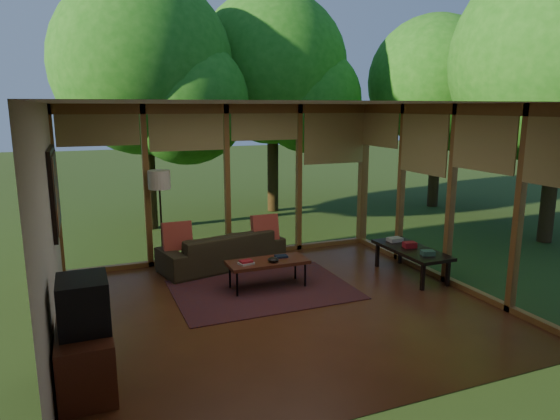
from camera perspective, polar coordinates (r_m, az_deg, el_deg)
name	(u,v)px	position (r m, az deg, el deg)	size (l,w,h in m)	color
floor	(281,307)	(6.85, 0.16, -11.08)	(5.50, 5.50, 0.00)	#5E2E18
ceiling	(282,103)	(6.31, 0.18, 12.14)	(5.50, 5.50, 0.00)	white
wall_left	(48,229)	(5.99, -24.96, -1.96)	(0.04, 5.00, 2.70)	beige
wall_front	(395,265)	(4.31, 12.98, -6.18)	(5.50, 0.04, 2.70)	beige
window_wall_back	(227,183)	(8.77, -6.06, 3.11)	(5.50, 0.12, 2.70)	brown
window_wall_right	(451,196)	(7.89, 18.97, 1.57)	(0.12, 5.00, 2.70)	brown
exterior_lawn	(410,187)	(17.52, 14.59, 2.60)	(40.00, 40.00, 0.00)	#2C471A
tree_nw	(143,65)	(11.30, -15.40, 15.68)	(3.78, 3.78, 5.41)	#362813
tree_ne	(271,68)	(12.87, -0.99, 15.89)	(3.75, 3.75, 5.47)	#362813
tree_se	(560,60)	(11.00, 29.32, 14.73)	(4.00, 4.00, 5.52)	#362813
tree_far	(434,82)	(13.87, 17.18, 13.76)	(3.38, 3.38, 4.97)	#362813
rug	(263,289)	(7.46, -1.95, -9.07)	(2.58, 1.82, 0.01)	maroon
sofa	(222,249)	(8.46, -6.63, -4.49)	(2.07, 0.81, 0.61)	#352D1A
pillow_left	(177,237)	(8.17, -11.66, -3.00)	(0.46, 0.15, 0.46)	maroon
pillow_right	(265,228)	(8.56, -1.74, -2.11)	(0.46, 0.15, 0.46)	maroon
ct_book_lower	(246,263)	(7.25, -3.89, -6.09)	(0.21, 0.15, 0.03)	#B0A89F
ct_book_upper	(246,261)	(7.24, -3.90, -5.87)	(0.17, 0.13, 0.03)	maroon
ct_book_side	(281,256)	(7.56, 0.13, -5.31)	(0.19, 0.14, 0.03)	black
ct_bowl	(273,260)	(7.32, -0.79, -5.70)	(0.16, 0.16, 0.07)	black
media_cabinet	(86,358)	(5.30, -21.31, -15.49)	(0.50, 1.00, 0.60)	#592718
television	(83,304)	(5.08, -21.55, -9.93)	(0.45, 0.55, 0.50)	black
console_book_a	(428,253)	(7.88, 16.54, -4.72)	(0.20, 0.14, 0.07)	#345B48
console_book_b	(410,245)	(8.21, 14.59, -3.87)	(0.20, 0.14, 0.09)	maroon
console_book_c	(395,240)	(8.53, 12.99, -3.31)	(0.23, 0.17, 0.06)	#B0A89F
floor_lamp	(159,185)	(8.30, -13.62, 2.74)	(0.36, 0.36, 1.65)	black
coffee_table	(268,263)	(7.42, -1.43, -6.05)	(1.20, 0.50, 0.43)	#592718
side_console	(411,251)	(8.20, 14.77, -4.56)	(0.60, 1.40, 0.46)	black
wall_painting	(55,191)	(7.33, -24.36, 2.01)	(0.06, 1.35, 1.15)	black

